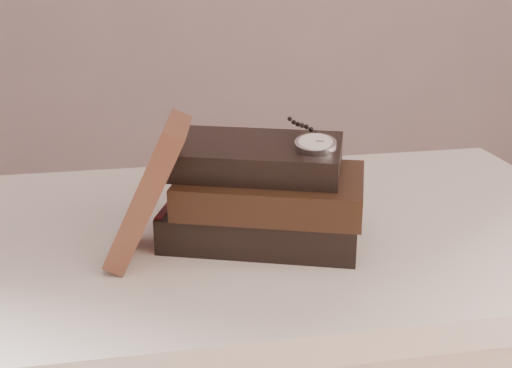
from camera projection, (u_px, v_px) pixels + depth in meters
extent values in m
cube|color=silver|center=(264.00, 237.00, 0.98)|extent=(1.00, 0.60, 0.04)
cube|color=white|center=(263.00, 274.00, 1.00)|extent=(0.88, 0.49, 0.08)
cylinder|color=white|center=(450.00, 337.00, 1.41)|extent=(0.05, 0.05, 0.71)
cube|color=black|center=(263.00, 218.00, 0.93)|extent=(0.30, 0.25, 0.05)
cube|color=beige|center=(265.00, 219.00, 0.93)|extent=(0.29, 0.24, 0.04)
cube|color=gold|center=(180.00, 206.00, 0.97)|extent=(0.01, 0.01, 0.05)
cube|color=maroon|center=(175.00, 213.00, 0.95)|extent=(0.07, 0.16, 0.05)
cube|color=black|center=(272.00, 190.00, 0.90)|extent=(0.28, 0.24, 0.04)
cube|color=beige|center=(274.00, 190.00, 0.90)|extent=(0.27, 0.22, 0.03)
cube|color=gold|center=(191.00, 179.00, 0.94)|extent=(0.01, 0.01, 0.04)
cube|color=black|center=(257.00, 156.00, 0.91)|extent=(0.26, 0.22, 0.04)
cube|color=beige|center=(259.00, 156.00, 0.91)|extent=(0.25, 0.21, 0.03)
cube|color=gold|center=(182.00, 148.00, 0.95)|extent=(0.01, 0.01, 0.04)
cube|color=#432519|center=(148.00, 190.00, 0.84)|extent=(0.12, 0.13, 0.18)
cylinder|color=silver|center=(315.00, 145.00, 0.86)|extent=(0.07, 0.07, 0.02)
cylinder|color=white|center=(315.00, 142.00, 0.86)|extent=(0.06, 0.06, 0.01)
torus|color=silver|center=(315.00, 142.00, 0.86)|extent=(0.06, 0.06, 0.01)
cylinder|color=silver|center=(317.00, 139.00, 0.89)|extent=(0.01, 0.01, 0.01)
cube|color=black|center=(316.00, 140.00, 0.87)|extent=(0.01, 0.01, 0.00)
cube|color=black|center=(320.00, 141.00, 0.86)|extent=(0.01, 0.00, 0.00)
sphere|color=black|center=(316.00, 133.00, 0.90)|extent=(0.01, 0.01, 0.01)
sphere|color=black|center=(311.00, 129.00, 0.91)|extent=(0.01, 0.01, 0.01)
sphere|color=black|center=(307.00, 127.00, 0.92)|extent=(0.01, 0.01, 0.01)
sphere|color=black|center=(302.00, 125.00, 0.94)|extent=(0.01, 0.01, 0.01)
sphere|color=black|center=(298.00, 124.00, 0.95)|extent=(0.01, 0.01, 0.01)
sphere|color=black|center=(294.00, 122.00, 0.96)|extent=(0.01, 0.01, 0.01)
sphere|color=black|center=(290.00, 119.00, 0.98)|extent=(0.01, 0.01, 0.01)
torus|color=silver|center=(192.00, 162.00, 1.00)|extent=(0.05, 0.03, 0.05)
torus|color=silver|center=(229.00, 164.00, 0.99)|extent=(0.05, 0.03, 0.05)
cylinder|color=silver|center=(210.00, 161.00, 1.00)|extent=(0.02, 0.01, 0.00)
cylinder|color=silver|center=(187.00, 154.00, 1.06)|extent=(0.04, 0.11, 0.03)
cylinder|color=silver|center=(251.00, 157.00, 1.05)|extent=(0.04, 0.11, 0.03)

